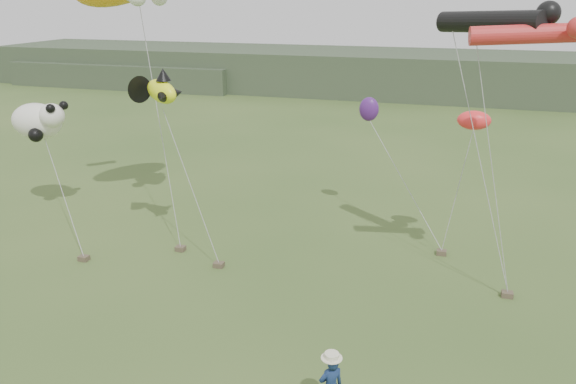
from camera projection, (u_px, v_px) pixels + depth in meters
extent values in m
plane|color=#385123|center=(273.00, 351.00, 15.63)|extent=(120.00, 120.00, 0.00)
cube|color=#2D3D28|center=(413.00, 73.00, 55.63)|extent=(90.00, 12.00, 4.00)
cube|color=#2D3D28|center=(131.00, 73.00, 61.26)|extent=(25.00, 8.00, 2.50)
cube|color=brown|center=(181.00, 248.00, 21.72)|extent=(0.36, 0.29, 0.19)
cube|color=brown|center=(219.00, 265.00, 20.42)|extent=(0.36, 0.29, 0.19)
cube|color=brown|center=(507.00, 294.00, 18.40)|extent=(0.36, 0.29, 0.19)
cube|color=brown|center=(84.00, 258.00, 20.92)|extent=(0.36, 0.29, 0.19)
cube|color=brown|center=(441.00, 252.00, 21.39)|extent=(0.36, 0.29, 0.19)
ellipsoid|color=#ECFF19|center=(162.00, 91.00, 19.81)|extent=(1.73, 1.32, 1.02)
cone|color=black|center=(134.00, 88.00, 20.45)|extent=(1.12, 1.21, 0.97)
cone|color=black|center=(163.00, 74.00, 19.58)|extent=(0.54, 0.54, 0.43)
cone|color=black|center=(163.00, 97.00, 19.27)|extent=(0.57, 0.61, 0.43)
cone|color=black|center=(177.00, 92.00, 20.25)|extent=(0.57, 0.61, 0.43)
cylinder|color=black|center=(489.00, 22.00, 16.48)|extent=(3.07, 2.54, 0.75)
sphere|color=black|center=(548.00, 13.00, 15.49)|extent=(0.67, 0.67, 0.67)
cylinder|color=red|center=(523.00, 34.00, 15.39)|extent=(2.89, 0.95, 0.65)
ellipsoid|color=white|center=(37.00, 121.00, 24.22)|extent=(2.32, 1.55, 1.55)
sphere|color=white|center=(52.00, 116.00, 23.59)|extent=(1.03, 1.03, 1.03)
sphere|color=black|center=(50.00, 108.00, 23.08)|extent=(0.38, 0.38, 0.38)
sphere|color=black|center=(64.00, 105.00, 23.72)|extent=(0.38, 0.38, 0.38)
sphere|color=black|center=(36.00, 135.00, 23.62)|extent=(0.60, 0.60, 0.60)
sphere|color=black|center=(29.00, 127.00, 24.75)|extent=(0.60, 0.60, 0.60)
ellipsoid|color=#FD2D30|center=(474.00, 120.00, 19.63)|extent=(1.16, 0.67, 0.67)
ellipsoid|color=#4A1C6D|center=(369.00, 109.00, 23.34)|extent=(0.82, 0.55, 1.00)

